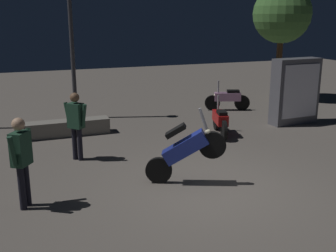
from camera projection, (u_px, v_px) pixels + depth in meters
name	position (u px, v px, depth m)	size (l,w,h in m)	color
ground_plane	(210.00, 188.00, 8.45)	(40.00, 40.00, 0.00)	#605951
motorcycle_blue_foreground	(185.00, 150.00, 8.48)	(1.54, 0.80, 1.63)	black
motorcycle_red_parked_left	(220.00, 120.00, 12.11)	(0.55, 1.62, 1.11)	black
motorcycle_pink_parked_right	(228.00, 99.00, 15.22)	(1.59, 0.66, 1.11)	black
person_rider_beside	(76.00, 120.00, 9.86)	(0.52, 0.54, 1.66)	black
person_bystander_far	(21.00, 155.00, 7.35)	(0.45, 0.60, 1.70)	black
streetlamp_far	(70.00, 19.00, 13.33)	(0.36, 0.36, 5.20)	#38383D
tree_left_bg	(282.00, 15.00, 16.49)	(2.31, 2.31, 4.61)	#4C331E
kiosk_billboard	(295.00, 91.00, 13.22)	(1.63, 0.62, 2.10)	#595960
planter_wall_low	(63.00, 128.00, 12.05)	(2.66, 0.50, 0.45)	gray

